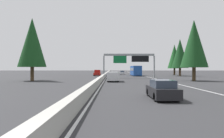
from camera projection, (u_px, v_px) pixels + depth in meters
ground_plane at (107, 76)px, 62.62m from camera, size 320.00×320.00×0.00m
median_barrier at (107, 73)px, 82.62m from camera, size 180.00×0.56×0.90m
shoulder_stripe_right at (140, 75)px, 72.60m from camera, size 160.00×0.16×0.01m
shoulder_stripe_median at (108, 75)px, 72.62m from camera, size 160.00×0.16×0.01m
sign_gantry_overhead at (130, 59)px, 50.13m from camera, size 0.50×12.68×5.92m
sedan_far_center at (162, 90)px, 15.89m from camera, size 4.40×1.80×1.47m
minivan_near_center at (113, 76)px, 36.59m from camera, size 5.00×1.95×1.69m
bus_far_right at (136, 70)px, 65.58m from camera, size 11.50×2.55×3.10m
sedan_distant_b at (122, 73)px, 81.01m from camera, size 4.40×1.80×1.47m
oncoming_near at (97, 73)px, 65.04m from camera, size 5.60×2.00×1.86m
conifer_right_near at (194, 44)px, 38.48m from camera, size 5.05×5.05×11.48m
conifer_right_mid at (180, 53)px, 62.21m from camera, size 4.97×4.97×11.29m
conifer_right_far at (174, 56)px, 71.37m from camera, size 4.69×4.69×10.66m
conifer_left_near at (32, 43)px, 38.61m from camera, size 5.22×5.22×11.85m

